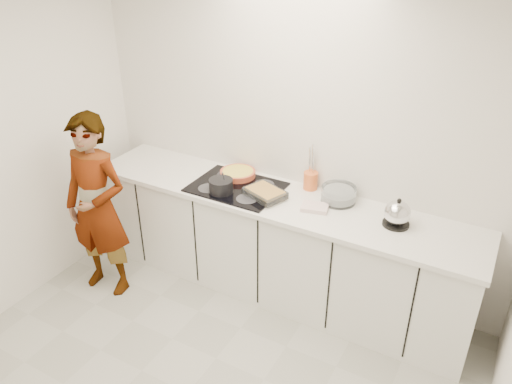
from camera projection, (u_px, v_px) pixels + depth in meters
The scene contains 12 objects.
wall_back at pixel (295, 137), 4.00m from camera, with size 3.60×0.00×2.60m, color white.
base_cabinets at pixel (275, 246), 4.17m from camera, with size 3.20×0.58×0.87m, color white.
countertop at pixel (276, 199), 3.95m from camera, with size 3.24×0.64×0.04m, color white.
hob at pixel (236, 187), 4.07m from camera, with size 0.72×0.54×0.01m, color black.
tart_dish at pixel (238, 173), 4.22m from camera, with size 0.35×0.35×0.05m.
saucepan at pixel (221, 186), 3.96m from camera, with size 0.21×0.21×0.18m.
baking_dish at pixel (265, 193), 3.90m from camera, with size 0.36×0.31×0.06m.
mixing_bowl at pixel (339, 195), 3.85m from camera, with size 0.29×0.29×0.13m.
tea_towel at pixel (315, 207), 3.76m from camera, with size 0.20×0.14×0.03m, color white.
kettle at pixel (397, 214), 3.53m from camera, with size 0.22×0.22×0.22m.
utensil_crock at pixel (311, 181), 4.03m from camera, with size 0.12×0.12×0.15m, color orange.
cook at pixel (97, 207), 4.03m from camera, with size 0.58×0.38×1.58m, color white.
Camera 1 is at (1.54, -1.80, 2.83)m, focal length 35.00 mm.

